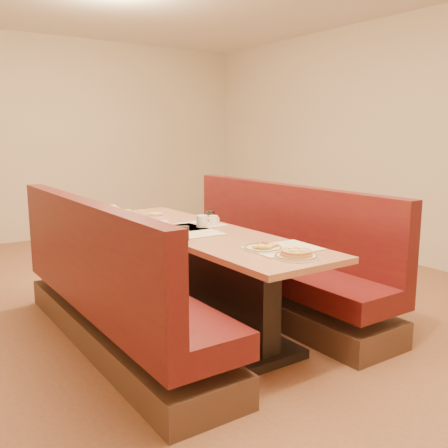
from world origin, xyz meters
TOP-DOWN VIEW (x-y plane):
  - ground at (0.00, 0.00)m, footprint 8.00×8.00m
  - room_envelope at (0.00, 0.00)m, footprint 6.04×8.04m
  - diner_table at (0.00, 0.00)m, footprint 0.70×2.50m
  - booth_left at (-0.73, 0.00)m, footprint 0.55×2.50m
  - booth_right at (0.73, 0.00)m, footprint 0.55×2.50m
  - placemat_near_left at (-0.10, -0.10)m, footprint 0.40×0.30m
  - placemat_near_right at (0.12, -0.83)m, footprint 0.47×0.36m
  - placemat_far_left at (-0.12, 0.15)m, footprint 0.43×0.32m
  - placemat_far_right at (0.05, 0.18)m, footprint 0.49×0.39m
  - pancake_plate at (0.02, -1.05)m, footprint 0.26×0.26m
  - eggs_plate at (-0.01, -0.78)m, footprint 0.24×0.24m
  - extra_plate_mid at (0.03, 0.78)m, footprint 0.18×0.18m
  - extra_plate_far at (-0.14, 1.10)m, footprint 0.19×0.19m
  - coffee_mug_a at (0.21, 0.12)m, footprint 0.10×0.07m
  - coffee_mug_b at (-0.28, 0.07)m, footprint 0.12×0.09m
  - coffee_mug_c at (0.08, 0.09)m, footprint 0.12×0.09m
  - coffee_mug_d at (-0.28, 1.05)m, footprint 0.12×0.09m
  - soda_tumbler_near at (-0.28, -0.25)m, footprint 0.07×0.07m
  - soda_tumbler_mid at (0.26, 0.25)m, footprint 0.07×0.07m

SIDE VIEW (x-z plane):
  - ground at x=0.00m, z-range 0.00..0.00m
  - booth_left at x=-0.73m, z-range -0.16..0.89m
  - booth_right at x=0.73m, z-range -0.16..0.89m
  - diner_table at x=0.00m, z-range 0.00..0.75m
  - placemat_near_left at x=-0.10m, z-range 0.75..0.76m
  - placemat_near_right at x=0.12m, z-range 0.75..0.76m
  - placemat_far_left at x=-0.12m, z-range 0.75..0.76m
  - placemat_far_right at x=0.05m, z-range 0.75..0.76m
  - extra_plate_mid at x=0.03m, z-range 0.74..0.78m
  - extra_plate_far at x=-0.14m, z-range 0.74..0.78m
  - eggs_plate at x=-0.01m, z-range 0.74..0.79m
  - pancake_plate at x=0.02m, z-range 0.74..0.80m
  - coffee_mug_a at x=0.21m, z-range 0.75..0.83m
  - coffee_mug_b at x=-0.28m, z-range 0.75..0.84m
  - coffee_mug_d at x=-0.28m, z-range 0.75..0.84m
  - soda_tumbler_mid at x=0.26m, z-range 0.75..0.85m
  - coffee_mug_c at x=0.08m, z-range 0.75..0.85m
  - soda_tumbler_near at x=-0.28m, z-range 0.75..0.85m
  - room_envelope at x=0.00m, z-range 0.52..3.34m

